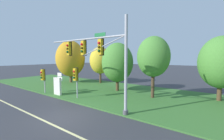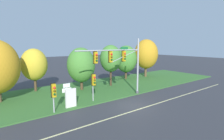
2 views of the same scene
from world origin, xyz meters
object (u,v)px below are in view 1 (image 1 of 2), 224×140
at_px(traffic_signal_mast, 97,54).
at_px(tree_left_of_mast, 100,60).
at_px(pedestrian_signal_near_kerb, 76,76).
at_px(tree_tall_centre, 221,62).
at_px(tree_nearest_road, 70,59).
at_px(pedestrian_signal_further_along, 43,76).
at_px(route_sign_post, 60,80).
at_px(tree_behind_signpost, 117,63).
at_px(tree_mid_verge, 153,57).
at_px(info_kiosk, 58,86).

bearing_deg(traffic_signal_mast, tree_left_of_mast, 129.53).
bearing_deg(pedestrian_signal_near_kerb, traffic_signal_mast, -10.84).
bearing_deg(tree_tall_centre, tree_nearest_road, -175.51).
bearing_deg(pedestrian_signal_further_along, tree_nearest_road, 118.86).
relative_size(pedestrian_signal_further_along, route_sign_post, 1.16).
distance_m(traffic_signal_mast, tree_nearest_road, 13.69).
distance_m(pedestrian_signal_further_along, tree_behind_signpost, 8.77).
bearing_deg(pedestrian_signal_further_along, tree_left_of_mast, 86.31).
bearing_deg(tree_mid_verge, tree_left_of_mast, 160.66).
bearing_deg(tree_behind_signpost, tree_tall_centre, 12.05).
xyz_separation_m(pedestrian_signal_near_kerb, tree_mid_verge, (6.04, 4.93, 1.93)).
height_order(tree_left_of_mast, tree_behind_signpost, tree_behind_signpost).
bearing_deg(route_sign_post, tree_tall_centre, 26.82).
height_order(pedestrian_signal_further_along, info_kiosk, pedestrian_signal_further_along).
bearing_deg(tree_behind_signpost, tree_mid_verge, -6.23).
bearing_deg(pedestrian_signal_further_along, info_kiosk, 17.47).
relative_size(tree_tall_centre, info_kiosk, 3.22).
bearing_deg(tree_left_of_mast, info_kiosk, -81.67).
xyz_separation_m(pedestrian_signal_near_kerb, pedestrian_signal_further_along, (-4.69, -0.78, -0.25)).
height_order(traffic_signal_mast, pedestrian_signal_further_along, traffic_signal_mast).
bearing_deg(tree_behind_signpost, pedestrian_signal_near_kerb, -103.47).
distance_m(pedestrian_signal_near_kerb, info_kiosk, 3.12).
distance_m(traffic_signal_mast, info_kiosk, 7.19).
bearing_deg(tree_left_of_mast, tree_tall_centre, -3.10).
relative_size(tree_nearest_road, tree_behind_signpost, 1.16).
height_order(pedestrian_signal_further_along, tree_nearest_road, tree_nearest_road).
bearing_deg(route_sign_post, pedestrian_signal_near_kerb, -4.78).
bearing_deg(info_kiosk, tree_mid_verge, 29.98).
relative_size(tree_nearest_road, tree_left_of_mast, 1.19).
xyz_separation_m(pedestrian_signal_further_along, tree_tall_centre, (16.26, 8.41, 1.65)).
xyz_separation_m(tree_left_of_mast, tree_behind_signpost, (5.40, -3.04, -0.14)).
distance_m(pedestrian_signal_near_kerb, tree_left_of_mast, 9.52).
height_order(tree_nearest_road, tree_behind_signpost, tree_nearest_road).
distance_m(route_sign_post, tree_mid_verge, 10.52).
height_order(traffic_signal_mast, tree_left_of_mast, traffic_signal_mast).
distance_m(pedestrian_signal_further_along, tree_left_of_mast, 9.42).
distance_m(route_sign_post, tree_tall_centre, 16.49).
xyz_separation_m(route_sign_post, tree_nearest_road, (-5.42, 5.81, 2.29)).
xyz_separation_m(traffic_signal_mast, route_sign_post, (-6.49, 0.91, -2.81)).
relative_size(traffic_signal_mast, tree_mid_verge, 1.42).
distance_m(tree_behind_signpost, tree_tall_centre, 10.49).
xyz_separation_m(pedestrian_signal_further_along, tree_left_of_mast, (0.60, 9.26, 1.63)).
bearing_deg(tree_left_of_mast, tree_nearest_road, -150.99).
distance_m(tree_behind_signpost, info_kiosk, 7.43).
xyz_separation_m(tree_tall_centre, info_kiosk, (-14.39, -7.82, -2.70)).
xyz_separation_m(tree_mid_verge, tree_tall_centre, (5.53, 2.71, -0.53)).
bearing_deg(info_kiosk, route_sign_post, 115.35).
relative_size(traffic_signal_mast, route_sign_post, 3.64).
height_order(tree_mid_verge, info_kiosk, tree_mid_verge).
height_order(route_sign_post, tree_left_of_mast, tree_left_of_mast).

